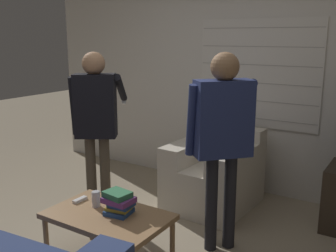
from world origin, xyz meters
TOP-DOWN VIEW (x-y plane):
  - wall_back at (0.01, 2.03)m, footprint 5.20×0.08m
  - armchair_beige at (0.11, 1.41)m, footprint 0.82×0.95m
  - coffee_table at (-0.04, -0.10)m, footprint 0.92×0.57m
  - person_left_standing at (-0.75, 0.57)m, footprint 0.49×0.77m
  - person_right_standing at (0.54, 0.63)m, footprint 0.51×0.82m
  - book_stack at (0.03, -0.06)m, footprint 0.22×0.20m
  - soda_can at (-0.21, -0.05)m, footprint 0.07×0.07m
  - spare_remote at (-0.39, -0.04)m, footprint 0.04×0.13m

SIDE VIEW (x-z plane):
  - armchair_beige at x=0.11m, z-range -0.06..0.74m
  - coffee_table at x=-0.04m, z-range 0.18..0.62m
  - spare_remote at x=-0.39m, z-range 0.45..0.47m
  - soda_can at x=-0.21m, z-range 0.44..0.57m
  - book_stack at x=0.03m, z-range 0.45..0.63m
  - person_left_standing at x=-0.75m, z-range 0.21..1.82m
  - person_right_standing at x=0.54m, z-range 0.23..1.86m
  - wall_back at x=0.01m, z-range 0.00..2.55m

